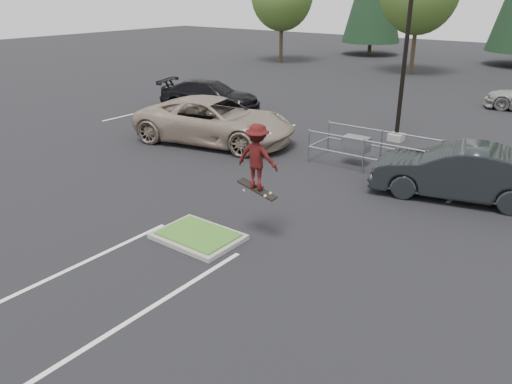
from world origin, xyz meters
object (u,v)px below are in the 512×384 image
Objects in this scene: light_pole at (408,31)px; car_l_black at (209,95)px; cart_corral at (360,145)px; car_r_charc at (457,172)px; skateboarder at (257,157)px; car_l_tan at (213,121)px.

light_pole is 11.16m from car_l_black.
cart_corral is 0.88× the size of car_r_charc.
cart_corral is at bearing -87.32° from light_pole.
light_pole is 11.26m from skateboarder.
cart_corral is 6.43m from car_l_tan.
light_pole is 1.83× the size of car_l_black.
car_r_charc reaches higher than car_l_black.
car_r_charc is at bearing -124.44° from car_l_black.
light_pole is 2.22× the size of cart_corral.
light_pole reaches higher than skateboarder.
car_r_charc reaches higher than cart_corral.
car_l_tan is at bearing -172.24° from cart_corral.
car_r_charc is at bearing -15.66° from cart_corral.
skateboarder is at bearing -143.70° from car_l_tan.
car_r_charc is (10.16, 0.00, -0.09)m from car_l_tan.
skateboarder reaches higher than car_r_charc.
light_pole is 5.33× the size of skateboarder.
car_l_tan reaches higher than cart_corral.
cart_corral is at bearing -93.67° from car_l_tan.
cart_corral is (0.19, -4.01, -3.75)m from light_pole.
car_l_tan is at bearing -153.24° from car_l_black.
car_l_black is at bearing -121.33° from car_r_charc.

